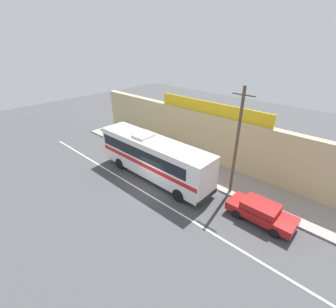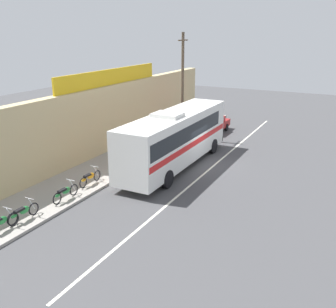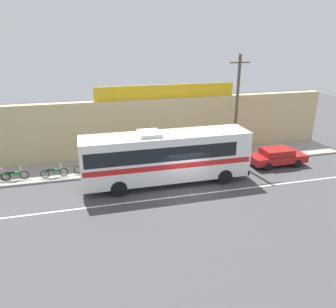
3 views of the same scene
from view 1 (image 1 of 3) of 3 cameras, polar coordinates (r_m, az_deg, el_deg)
ground_plane at (r=19.63m, az=-4.24°, el=-8.18°), size 70.00×70.00×0.00m
sidewalk_slab at (r=22.87m, az=5.26°, el=-2.55°), size 30.00×3.60×0.14m
storefront_facade at (r=23.46m, az=8.75°, el=4.33°), size 30.00×0.70×4.80m
storefront_billboard at (r=22.25m, az=10.40°, el=11.01°), size 11.74×0.12×1.10m
road_center_stripe at (r=19.20m, az=-6.00°, el=-9.15°), size 30.00×0.14×0.01m
intercity_bus at (r=20.08m, az=-3.71°, el=-0.42°), size 11.37×2.60×3.78m
parked_car at (r=17.24m, az=21.72°, el=-12.91°), size 4.41×1.90×1.37m
utility_pole at (r=17.53m, az=16.49°, el=2.76°), size 1.60×0.22×8.27m
motorcycle_black at (r=27.51m, az=-10.50°, el=3.48°), size 1.89×0.56×0.94m
motorcycle_red at (r=29.63m, az=-13.36°, el=4.90°), size 1.83×0.56×0.94m
motorcycle_purple at (r=30.62m, az=-14.53°, el=5.48°), size 1.85×0.56×0.94m
motorcycle_orange at (r=25.96m, az=-7.10°, el=2.29°), size 1.88×0.56×0.94m
pedestrian_far_left at (r=23.83m, az=1.30°, el=1.69°), size 0.30×0.48×1.71m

